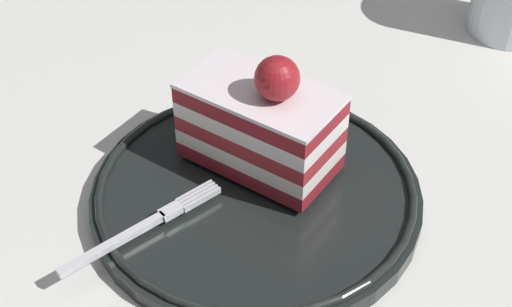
{
  "coord_description": "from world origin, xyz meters",
  "views": [
    {
      "loc": [
        0.05,
        -0.41,
        0.39
      ],
      "look_at": [
        0.01,
        -0.02,
        0.05
      ],
      "focal_mm": 52.21,
      "sensor_mm": 36.0,
      "label": 1
    }
  ],
  "objects": [
    {
      "name": "ground_plane",
      "position": [
        0.0,
        0.0,
        0.0
      ],
      "size": [
        2.4,
        2.4,
        0.0
      ],
      "primitive_type": "plane",
      "color": "silver"
    },
    {
      "name": "dessert_plate",
      "position": [
        0.01,
        -0.02,
        0.01
      ],
      "size": [
        0.24,
        0.24,
        0.02
      ],
      "color": "black",
      "rests_on": "ground_plane"
    },
    {
      "name": "cake_slice",
      "position": [
        0.01,
        0.01,
        0.05
      ],
      "size": [
        0.13,
        0.11,
        0.1
      ],
      "color": "maroon",
      "rests_on": "dessert_plate"
    },
    {
      "name": "fork",
      "position": [
        -0.06,
        -0.07,
        0.02
      ],
      "size": [
        0.1,
        0.1,
        0.0
      ],
      "color": "silver",
      "rests_on": "dessert_plate"
    }
  ]
}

